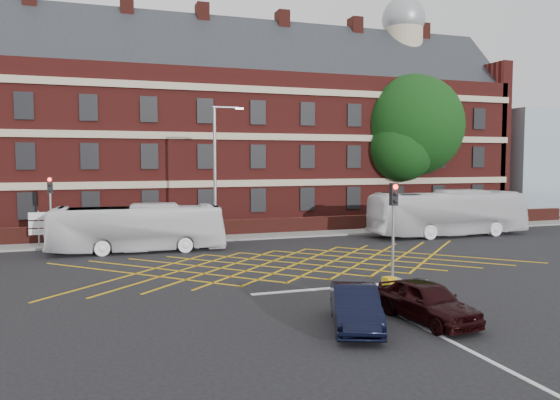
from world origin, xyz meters
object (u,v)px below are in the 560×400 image
object	(u,v)px
bus_left	(138,228)
car_maroon	(427,301)
street_lamp	(216,200)
car_navy	(355,307)
traffic_light_near	(393,242)
deciduous_tree	(412,132)
utility_cabinet	(390,288)
traffic_light_far	(51,220)
direction_signs	(38,225)
bus_right	(448,213)

from	to	relation	value
bus_left	car_maroon	world-z (taller)	bus_left
street_lamp	car_navy	bearing A→B (deg)	-87.22
traffic_light_near	car_maroon	bearing A→B (deg)	-108.81
deciduous_tree	traffic_light_near	bearing A→B (deg)	-123.94
street_lamp	utility_cabinet	bearing A→B (deg)	-75.32
traffic_light_far	utility_cabinet	size ratio (longest dim) A/B	5.22
car_navy	deciduous_tree	bearing A→B (deg)	75.45
direction_signs	deciduous_tree	bearing A→B (deg)	9.47
bus_right	car_navy	bearing A→B (deg)	138.09
car_maroon	deciduous_tree	bearing A→B (deg)	52.33
car_navy	traffic_light_near	xyz separation A→B (m)	(4.29, 5.07, 1.11)
bus_left	direction_signs	distance (m)	6.51
deciduous_tree	utility_cabinet	bearing A→B (deg)	-123.81
car_navy	deciduous_tree	size ratio (longest dim) A/B	0.32
bus_left	traffic_light_near	xyz separation A→B (m)	(9.68, -11.70, 0.40)
deciduous_tree	traffic_light_far	size ratio (longest dim) A/B	2.90
deciduous_tree	car_maroon	bearing A→B (deg)	-121.14
car_navy	traffic_light_far	xyz separation A→B (m)	(-10.11, 18.89, 1.11)
bus_right	car_navy	xyz separation A→B (m)	(-15.40, -16.66, -0.93)
bus_left	traffic_light_far	bearing A→B (deg)	69.64
car_maroon	traffic_light_near	bearing A→B (deg)	64.66
traffic_light_near	traffic_light_far	xyz separation A→B (m)	(-14.40, 13.82, 0.00)
bus_left	deciduous_tree	size ratio (longest dim) A/B	0.79
deciduous_tree	utility_cabinet	size ratio (longest dim) A/B	15.13
car_navy	utility_cabinet	distance (m)	4.02
deciduous_tree	traffic_light_near	size ratio (longest dim) A/B	2.90
direction_signs	street_lamp	bearing A→B (deg)	-18.63
bus_left	car_maroon	size ratio (longest dim) A/B	2.48
car_navy	deciduous_tree	distance (m)	31.40
bus_left	traffic_light_far	distance (m)	5.19
traffic_light_far	car_maroon	bearing A→B (deg)	-56.40
car_maroon	traffic_light_far	distance (m)	22.85
car_navy	direction_signs	bearing A→B (deg)	139.09
deciduous_tree	utility_cabinet	world-z (taller)	deciduous_tree
car_navy	utility_cabinet	xyz separation A→B (m)	(2.85, 2.83, -0.24)
street_lamp	utility_cabinet	size ratio (longest dim) A/B	10.27
car_navy	utility_cabinet	world-z (taller)	car_navy
bus_right	deciduous_tree	distance (m)	10.51
car_navy	street_lamp	world-z (taller)	street_lamp
deciduous_tree	street_lamp	distance (m)	20.78
bus_right	direction_signs	xyz separation A→B (m)	(-26.31, 3.57, -0.20)
car_navy	car_maroon	distance (m)	2.52
car_maroon	deciduous_tree	distance (m)	30.15
traffic_light_far	utility_cabinet	xyz separation A→B (m)	(12.96, -16.06, -1.35)
bus_left	street_lamp	size ratio (longest dim) A/B	1.17
utility_cabinet	car_maroon	bearing A→B (deg)	-96.43
traffic_light_far	car_navy	bearing A→B (deg)	-61.84
car_navy	bus_left	bearing A→B (deg)	128.57
bus_left	bus_right	bearing A→B (deg)	-86.52
bus_left	traffic_light_near	distance (m)	15.20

